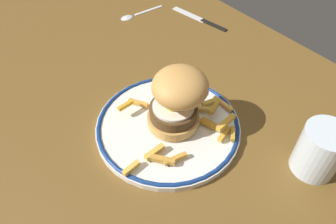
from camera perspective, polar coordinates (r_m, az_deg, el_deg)
The scene contains 7 objects.
ground_plane at distance 62.54cm, azimuth -3.05°, elevation -4.40°, with size 146.53×91.52×4.00cm, color brown.
dinner_plate at distance 60.52cm, azimuth 0.00°, elevation -2.44°, with size 27.14×27.14×1.60cm.
burger at distance 56.08cm, azimuth 1.65°, elevation 2.46°, with size 13.94×14.01×11.54cm.
fries_pile at distance 59.72cm, azimuth 3.14°, elevation -1.27°, with size 21.03×24.60×2.76cm.
water_glass at distance 58.22cm, azimuth 25.19°, elevation -6.61°, with size 7.43×7.43×9.20cm.
knife at distance 91.16cm, azimuth 6.28°, elevation 15.93°, with size 17.99×4.54×0.70cm.
spoon at distance 93.20cm, azimuth -6.47°, elevation 16.72°, with size 2.83×13.38×0.90cm.
Camera 1 is at (32.69, -21.71, 46.69)cm, focal length 34.29 mm.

